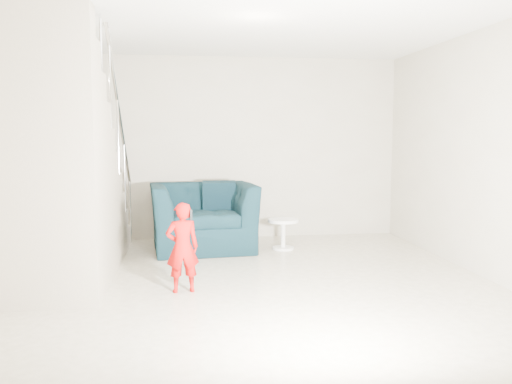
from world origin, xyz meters
TOP-DOWN VIEW (x-y plane):
  - floor at (0.00, 0.00)m, footprint 5.50×5.50m
  - ceiling at (0.00, 0.00)m, footprint 5.50×5.50m
  - back_wall at (0.00, 2.75)m, footprint 5.00×0.00m
  - front_wall at (0.00, -2.75)m, footprint 5.00×0.00m
  - right_wall at (2.50, 0.00)m, footprint 0.00×5.50m
  - armchair at (-0.48, 1.94)m, footprint 1.47×1.31m
  - toddler at (-0.75, -0.08)m, footprint 0.35×0.26m
  - side_table at (0.60, 1.77)m, footprint 0.42×0.42m
  - staircase at (-2.00, 0.55)m, footprint 1.02×3.03m
  - cushion at (-0.25, 2.18)m, footprint 0.46×0.22m
  - throw at (-1.04, 1.97)m, footprint 0.05×0.52m
  - phone at (-0.67, -0.11)m, footprint 0.03×0.05m

SIDE VIEW (x-z plane):
  - floor at x=0.00m, z-range 0.00..0.00m
  - side_table at x=0.60m, z-range 0.07..0.49m
  - armchair at x=-0.48m, z-range 0.00..0.89m
  - toddler at x=-0.75m, z-range 0.00..0.89m
  - throw at x=-1.04m, z-range 0.27..0.85m
  - cushion at x=-0.25m, z-range 0.46..0.92m
  - phone at x=-0.67m, z-range 0.73..0.83m
  - staircase at x=-2.00m, z-range -0.86..2.76m
  - right_wall at x=2.50m, z-range -1.40..4.10m
  - back_wall at x=0.00m, z-range -1.15..3.85m
  - front_wall at x=0.00m, z-range -1.15..3.85m
  - ceiling at x=0.00m, z-range 2.70..2.70m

